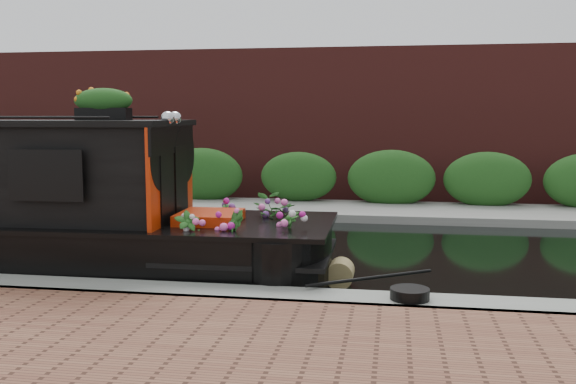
# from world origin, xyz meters

# --- Properties ---
(ground) EXTENTS (80.00, 80.00, 0.00)m
(ground) POSITION_xyz_m (0.00, 0.00, 0.00)
(ground) COLOR black
(ground) RESTS_ON ground
(near_bank_coping) EXTENTS (40.00, 0.60, 0.50)m
(near_bank_coping) POSITION_xyz_m (0.00, -3.30, 0.00)
(near_bank_coping) COLOR gray
(near_bank_coping) RESTS_ON ground
(far_bank_path) EXTENTS (40.00, 2.40, 0.34)m
(far_bank_path) POSITION_xyz_m (0.00, 4.20, 0.00)
(far_bank_path) COLOR gray
(far_bank_path) RESTS_ON ground
(far_hedge) EXTENTS (40.00, 1.10, 2.80)m
(far_hedge) POSITION_xyz_m (0.00, 5.10, 0.00)
(far_hedge) COLOR #20501A
(far_hedge) RESTS_ON ground
(far_brick_wall) EXTENTS (40.00, 1.00, 8.00)m
(far_brick_wall) POSITION_xyz_m (0.00, 7.20, 0.00)
(far_brick_wall) COLOR #5B221E
(far_brick_wall) RESTS_ON ground
(rope_fender) EXTENTS (0.35, 0.41, 0.35)m
(rope_fender) POSITION_xyz_m (1.67, -1.98, 0.18)
(rope_fender) COLOR olive
(rope_fender) RESTS_ON ground
(coiled_mooring_rope) EXTENTS (0.43, 0.43, 0.12)m
(coiled_mooring_rope) POSITION_xyz_m (2.54, -3.29, 0.31)
(coiled_mooring_rope) COLOR black
(coiled_mooring_rope) RESTS_ON near_bank_coping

